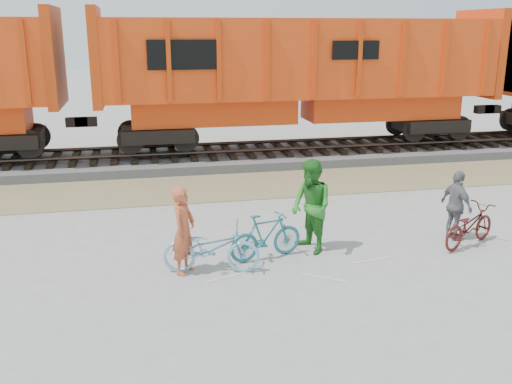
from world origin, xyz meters
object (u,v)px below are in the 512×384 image
(bicycle_blue, at_px, (211,248))
(person_woman, at_px, (456,206))
(person_man, at_px, (311,207))
(bicycle_teal, at_px, (266,236))
(bicycle_maroon, at_px, (469,226))
(person_solo, at_px, (184,230))
(hopper_car_center, at_px, (300,73))

(bicycle_blue, relative_size, person_woman, 1.19)
(person_man, bearing_deg, bicycle_blue, -91.09)
(bicycle_teal, xyz_separation_m, person_woman, (4.32, 0.21, 0.30))
(bicycle_teal, xyz_separation_m, bicycle_maroon, (4.42, -0.19, -0.03))
(person_man, distance_m, person_woman, 3.33)
(bicycle_teal, relative_size, person_solo, 0.94)
(bicycle_maroon, relative_size, person_solo, 1.00)
(hopper_car_center, height_order, bicycle_teal, hopper_car_center)
(person_solo, bearing_deg, bicycle_maroon, -60.50)
(hopper_car_center, xyz_separation_m, person_woman, (1.02, -8.83, -2.23))
(hopper_car_center, distance_m, bicycle_maroon, 9.65)
(person_solo, relative_size, person_woman, 1.08)
(bicycle_maroon, relative_size, person_woman, 1.08)
(person_man, relative_size, person_woman, 1.25)
(person_woman, bearing_deg, bicycle_blue, 86.91)
(hopper_car_center, distance_m, person_man, 9.36)
(hopper_car_center, xyz_separation_m, person_man, (-2.30, -8.85, -2.03))
(bicycle_maroon, distance_m, person_man, 3.49)
(bicycle_teal, distance_m, person_man, 1.14)
(bicycle_blue, distance_m, person_solo, 0.62)
(bicycle_teal, bearing_deg, person_solo, 86.38)
(bicycle_teal, relative_size, bicycle_maroon, 0.94)
(hopper_car_center, distance_m, person_solo, 10.84)
(person_woman, bearing_deg, bicycle_teal, 82.99)
(person_man, bearing_deg, person_woman, 72.78)
(person_solo, bearing_deg, person_man, -50.54)
(bicycle_teal, distance_m, person_woman, 4.34)
(bicycle_blue, bearing_deg, person_woman, -71.58)
(bicycle_blue, xyz_separation_m, bicycle_maroon, (5.59, 0.25, -0.04))
(hopper_car_center, height_order, person_man, hopper_car_center)
(bicycle_blue, relative_size, bicycle_teal, 1.16)
(person_man, bearing_deg, person_solo, -96.06)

